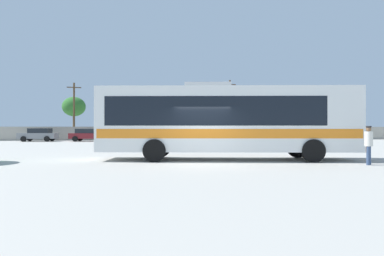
# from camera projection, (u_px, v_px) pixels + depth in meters

# --- Properties ---
(ground_plane) EXTENTS (300.00, 300.00, 0.00)m
(ground_plane) POSITION_uv_depth(u_px,v_px,m) (184.00, 149.00, 24.51)
(ground_plane) COLOR #A3A099
(perimeter_wall) EXTENTS (80.00, 0.30, 1.74)m
(perimeter_wall) POSITION_uv_depth(u_px,v_px,m) (172.00, 133.00, 43.73)
(perimeter_wall) COLOR #9E998C
(perimeter_wall) RESTS_ON ground_plane
(coach_bus_white_orange) EXTENTS (12.48, 4.06, 3.71)m
(coach_bus_white_orange) POSITION_uv_depth(u_px,v_px,m) (224.00, 119.00, 16.35)
(coach_bus_white_orange) COLOR white
(coach_bus_white_orange) RESTS_ON ground_plane
(attendant_by_bus_door) EXTENTS (0.46, 0.46, 1.63)m
(attendant_by_bus_door) POSITION_uv_depth(u_px,v_px,m) (369.00, 143.00, 13.99)
(attendant_by_bus_door) COLOR #33476B
(attendant_by_bus_door) RESTS_ON ground_plane
(parked_car_leftmost_grey) EXTENTS (4.21, 2.06, 1.53)m
(parked_car_leftmost_grey) POSITION_uv_depth(u_px,v_px,m) (39.00, 135.00, 39.16)
(parked_car_leftmost_grey) COLOR slate
(parked_car_leftmost_grey) RESTS_ON ground_plane
(parked_car_second_maroon) EXTENTS (4.37, 2.25, 1.47)m
(parked_car_second_maroon) POSITION_uv_depth(u_px,v_px,m) (88.00, 135.00, 39.47)
(parked_car_second_maroon) COLOR maroon
(parked_car_second_maroon) RESTS_ON ground_plane
(utility_pole_near) EXTENTS (1.79, 0.48, 8.28)m
(utility_pole_near) POSITION_uv_depth(u_px,v_px,m) (230.00, 108.00, 47.02)
(utility_pole_near) COLOR #4C3823
(utility_pole_near) RESTS_ON ground_plane
(utility_pole_far) EXTENTS (1.78, 0.54, 7.49)m
(utility_pole_far) POSITION_uv_depth(u_px,v_px,m) (74.00, 110.00, 43.90)
(utility_pole_far) COLOR #4C3823
(utility_pole_far) RESTS_ON ground_plane
(roadside_tree_left) EXTENTS (3.33, 3.33, 6.11)m
(roadside_tree_left) POSITION_uv_depth(u_px,v_px,m) (74.00, 107.00, 48.94)
(roadside_tree_left) COLOR brown
(roadside_tree_left) RESTS_ON ground_plane
(roadside_tree_midleft) EXTENTS (4.26, 4.26, 6.63)m
(roadside_tree_midleft) POSITION_uv_depth(u_px,v_px,m) (150.00, 105.00, 47.04)
(roadside_tree_midleft) COLOR brown
(roadside_tree_midleft) RESTS_ON ground_plane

